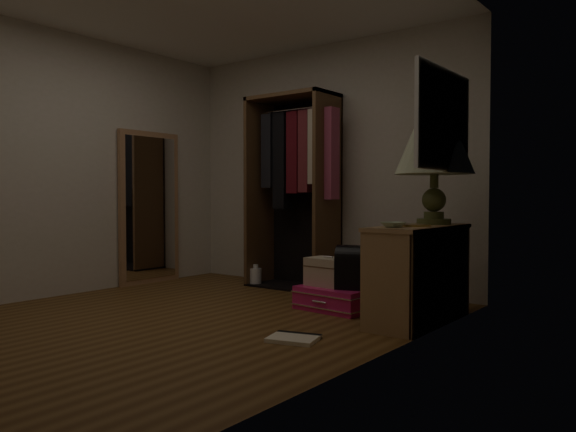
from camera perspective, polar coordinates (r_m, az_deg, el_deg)
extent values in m
plane|color=brown|center=(4.65, -10.29, -10.15)|extent=(4.00, 4.00, 0.00)
cube|color=beige|center=(6.08, 3.81, 5.05)|extent=(3.50, 0.02, 2.60)
cube|color=beige|center=(3.47, 9.55, 7.34)|extent=(0.02, 4.00, 2.60)
cube|color=beige|center=(5.97, -21.76, 4.97)|extent=(0.02, 4.00, 2.60)
cube|color=white|center=(4.40, 15.54, 9.42)|extent=(0.03, 0.96, 0.76)
cube|color=black|center=(4.40, 15.53, 9.42)|extent=(0.03, 0.90, 0.70)
cube|color=silver|center=(4.38, 15.28, 5.37)|extent=(0.01, 0.88, 0.02)
cube|color=silver|center=(4.39, 15.29, 6.38)|extent=(0.01, 0.88, 0.02)
cube|color=silver|center=(4.39, 15.30, 7.40)|extent=(0.01, 0.88, 0.02)
cube|color=silver|center=(4.40, 15.31, 8.40)|extent=(0.01, 0.88, 0.02)
cube|color=silver|center=(4.41, 15.32, 9.41)|extent=(0.01, 0.88, 0.02)
cube|color=silver|center=(4.42, 15.33, 10.41)|extent=(0.01, 0.88, 0.02)
cube|color=silver|center=(4.43, 15.34, 11.40)|extent=(0.01, 0.88, 0.02)
cube|color=silver|center=(4.45, 15.35, 12.39)|extent=(0.01, 0.88, 0.02)
cube|color=silver|center=(4.46, 15.36, 13.37)|extent=(0.01, 0.88, 0.02)
cube|color=#9F764D|center=(4.00, 9.95, -6.66)|extent=(0.40, 0.03, 0.75)
cube|color=#9F764D|center=(4.97, 15.70, -5.02)|extent=(0.40, 0.03, 0.75)
cube|color=#9F764D|center=(4.53, 13.11, -9.71)|extent=(0.40, 1.04, 0.03)
cube|color=#9F764D|center=(4.46, 13.16, -3.28)|extent=(0.40, 1.04, 0.03)
cube|color=#9F764D|center=(4.45, 13.17, -1.16)|extent=(0.42, 1.12, 0.03)
cube|color=brown|center=(4.41, 15.40, -5.91)|extent=(0.02, 1.10, 0.75)
cube|color=#9F764D|center=(4.76, 14.70, -2.05)|extent=(0.36, 0.38, 0.13)
cube|color=gray|center=(4.13, 9.25, -8.82)|extent=(0.17, 0.03, 0.26)
cube|color=#4C3833|center=(4.17, 9.88, -8.87)|extent=(0.21, 0.05, 0.23)
cube|color=#B7AD99|center=(4.21, 10.14, -8.47)|extent=(0.19, 0.03, 0.27)
cube|color=brown|center=(4.26, 10.47, -8.63)|extent=(0.20, 0.04, 0.24)
cube|color=#3F4C59|center=(4.30, 10.82, -8.63)|extent=(0.21, 0.05, 0.22)
cube|color=gray|center=(4.34, 11.14, -8.03)|extent=(0.21, 0.03, 0.30)
cube|color=#59594C|center=(4.38, 11.02, -7.94)|extent=(0.15, 0.03, 0.29)
cube|color=#B2724C|center=(4.42, 11.26, -7.97)|extent=(0.16, 0.03, 0.28)
cube|color=beige|center=(4.44, 11.78, -7.65)|extent=(0.20, 0.03, 0.32)
cube|color=#332D38|center=(4.49, 11.81, -7.66)|extent=(0.17, 0.04, 0.30)
cube|color=gray|center=(4.53, 12.20, -8.06)|extent=(0.19, 0.03, 0.23)
cube|color=#4C3833|center=(4.57, 12.54, -7.75)|extent=(0.21, 0.05, 0.26)
cube|color=#B7AD99|center=(4.62, 12.54, -7.77)|extent=(0.16, 0.04, 0.24)
cube|color=brown|center=(4.64, 12.97, -7.56)|extent=(0.20, 0.03, 0.27)
cube|color=#3F4C59|center=(4.68, 13.27, -7.44)|extent=(0.21, 0.05, 0.27)
cube|color=gray|center=(4.73, 13.30, -7.32)|extent=(0.18, 0.03, 0.28)
cube|color=#59594C|center=(4.78, 13.52, -7.46)|extent=(0.17, 0.04, 0.24)
cube|color=#B2724C|center=(4.82, 13.86, -7.27)|extent=(0.19, 0.04, 0.26)
cube|color=beige|center=(4.87, 13.87, -7.06)|extent=(0.15, 0.04, 0.28)
cube|color=#332D38|center=(4.92, 14.23, -6.98)|extent=(0.17, 0.04, 0.28)
cube|color=brown|center=(6.29, -2.87, 2.44)|extent=(0.04, 0.50, 2.05)
cube|color=brown|center=(5.74, 4.06, 2.48)|extent=(0.04, 0.50, 2.05)
cube|color=brown|center=(6.09, 0.44, 11.96)|extent=(0.95, 0.50, 0.04)
cube|color=black|center=(6.19, 1.75, 2.45)|extent=(0.95, 0.02, 2.05)
cube|color=black|center=(6.08, 0.43, -7.14)|extent=(0.95, 0.50, 0.02)
cylinder|color=white|center=(6.07, 0.44, 10.75)|extent=(0.87, 0.02, 0.02)
cube|color=black|center=(6.18, -1.83, 6.58)|extent=(0.13, 0.16, 0.80)
cube|color=black|center=(6.08, -0.63, 5.60)|extent=(0.15, 0.13, 1.03)
cube|color=#590F19|center=(5.98, 0.63, 6.44)|extent=(0.14, 0.10, 0.86)
cube|color=maroon|center=(5.89, 1.80, 6.56)|extent=(0.12, 0.12, 0.85)
cube|color=beige|center=(5.81, 2.97, 7.04)|extent=(0.13, 0.15, 0.77)
cube|color=#BF4C72|center=(5.72, 4.26, 6.33)|extent=(0.14, 0.16, 0.92)
cube|color=#A57550|center=(6.49, -13.89, 0.83)|extent=(0.05, 0.80, 1.70)
cube|color=white|center=(6.47, -13.73, 0.83)|extent=(0.01, 0.68, 1.58)
cube|color=#D61A66|center=(4.90, 4.97, -8.32)|extent=(0.67, 0.51, 0.20)
cube|color=white|center=(4.91, 4.97, -8.94)|extent=(0.69, 0.53, 0.01)
cube|color=white|center=(4.89, 4.98, -7.70)|extent=(0.69, 0.53, 0.01)
cylinder|color=white|center=(4.72, 3.21, -8.71)|extent=(0.14, 0.03, 0.02)
cube|color=#BFAF92|center=(4.91, 4.07, -5.68)|extent=(0.37, 0.27, 0.24)
cube|color=brown|center=(4.91, 4.07, -5.09)|extent=(0.38, 0.28, 0.01)
cylinder|color=white|center=(4.90, 4.07, -4.14)|extent=(0.10, 0.02, 0.02)
cube|color=black|center=(4.77, 7.03, -5.82)|extent=(0.39, 0.31, 0.26)
cylinder|color=black|center=(4.76, 7.03, -4.27)|extent=(0.39, 0.31, 0.22)
cylinder|color=#434C24|center=(4.70, 14.59, -0.54)|extent=(0.35, 0.35, 0.05)
cylinder|color=#434C24|center=(4.70, 14.60, 0.08)|extent=(0.21, 0.21, 0.06)
sphere|color=#434C24|center=(4.70, 14.61, 1.60)|extent=(0.25, 0.25, 0.19)
cylinder|color=#434C24|center=(4.70, 14.63, 3.46)|extent=(0.09, 0.09, 0.11)
cone|color=beige|center=(4.71, 14.65, 6.49)|extent=(0.83, 0.83, 0.38)
cone|color=silver|center=(4.71, 14.65, 6.49)|extent=(0.74, 0.74, 0.36)
cylinder|color=olive|center=(4.37, 12.70, -0.92)|extent=(0.27, 0.27, 0.01)
imported|color=#A1C0A0|center=(4.16, 10.63, -0.87)|extent=(0.21, 0.21, 0.04)
cylinder|color=white|center=(6.21, -3.31, -6.19)|extent=(0.16, 0.16, 0.18)
cylinder|color=white|center=(6.19, -3.31, -5.14)|extent=(0.07, 0.07, 0.04)
cube|color=#F4EACD|center=(3.89, 0.57, -12.33)|extent=(0.38, 0.34, 0.03)
cube|color=black|center=(3.99, 1.15, -11.97)|extent=(0.32, 0.13, 0.03)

